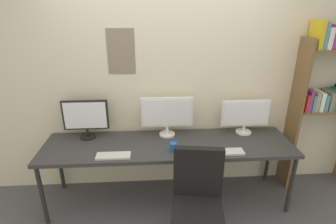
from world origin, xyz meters
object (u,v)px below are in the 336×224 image
object	(u,v)px
office_chair	(197,213)
bookshelf	(329,90)
monitor_center	(167,114)
coffee_mug	(174,147)
mouse_left_side	(188,148)
keyboard_left	(113,156)
monitor_right	(245,115)
monitor_left	(86,117)
keyboard_right	(225,152)
mouse_right_side	(183,150)
desk	(168,147)

from	to	relation	value
office_chair	bookshelf	bearing A→B (deg)	29.05
office_chair	monitor_center	size ratio (longest dim) A/B	1.71
monitor_center	coffee_mug	xyz separation A→B (m)	(0.04, -0.37, -0.21)
mouse_left_side	keyboard_left	bearing A→B (deg)	-172.81
bookshelf	monitor_right	size ratio (longest dim) A/B	3.60
monitor_left	office_chair	bearing A→B (deg)	-38.75
keyboard_right	coffee_mug	bearing A→B (deg)	171.83
office_chair	monitor_center	bearing A→B (deg)	103.38
office_chair	mouse_left_side	distance (m)	0.65
keyboard_left	coffee_mug	size ratio (longest dim) A/B	3.20
monitor_center	keyboard_left	bearing A→B (deg)	-141.70
bookshelf	mouse_right_side	xyz separation A→B (m)	(-1.71, -0.40, -0.49)
monitor_left	mouse_right_side	world-z (taller)	monitor_left
monitor_left	desk	bearing A→B (deg)	-13.27
office_chair	mouse_right_side	xyz separation A→B (m)	(-0.07, 0.51, 0.35)
monitor_center	keyboard_left	size ratio (longest dim) A/B	1.71
office_chair	keyboard_right	bearing A→B (deg)	52.34
monitor_center	keyboard_right	size ratio (longest dim) A/B	1.51
monitor_left	keyboard_left	size ratio (longest dim) A/B	1.46
desk	coffee_mug	size ratio (longest dim) A/B	25.37
desk	office_chair	bearing A→B (deg)	-72.67
desk	office_chair	distance (m)	0.77
desk	keyboard_left	bearing A→B (deg)	-157.67
monitor_center	office_chair	bearing A→B (deg)	-76.62
desk	mouse_right_side	xyz separation A→B (m)	(0.14, -0.17, 0.06)
monitor_left	monitor_center	xyz separation A→B (m)	(0.90, 0.00, 0.01)
office_chair	monitor_right	distance (m)	1.26
coffee_mug	keyboard_left	bearing A→B (deg)	-173.00
monitor_left	coffee_mug	world-z (taller)	monitor_left
desk	monitor_center	world-z (taller)	monitor_center
desk	monitor_right	bearing A→B (deg)	13.27
bookshelf	office_chair	bearing A→B (deg)	-150.95
keyboard_left	mouse_left_side	bearing A→B (deg)	7.19
desk	monitor_right	size ratio (longest dim) A/B	4.85
keyboard_right	coffee_mug	size ratio (longest dim) A/B	3.62
keyboard_left	mouse_left_side	size ratio (longest dim) A/B	3.53
desk	monitor_left	world-z (taller)	monitor_left
keyboard_right	coffee_mug	xyz separation A→B (m)	(-0.52, 0.07, 0.04)
coffee_mug	monitor_left	bearing A→B (deg)	158.69
desk	mouse_left_side	world-z (taller)	mouse_left_side
bookshelf	coffee_mug	world-z (taller)	bookshelf
office_chair	monitor_left	world-z (taller)	monitor_left
monitor_left	monitor_center	size ratio (longest dim) A/B	0.86
desk	keyboard_right	distance (m)	0.61
desk	monitor_right	world-z (taller)	monitor_right
bookshelf	monitor_center	size ratio (longest dim) A/B	3.44
monitor_right	mouse_right_side	world-z (taller)	monitor_right
monitor_left	keyboard_left	world-z (taller)	monitor_left
monitor_right	keyboard_right	world-z (taller)	monitor_right
keyboard_left	monitor_right	bearing A→B (deg)	16.85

